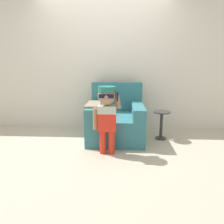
# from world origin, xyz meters

# --- Properties ---
(ground_plane) EXTENTS (10.00, 10.00, 0.00)m
(ground_plane) POSITION_xyz_m (0.00, 0.00, 0.00)
(ground_plane) COLOR #BCB29E
(wall_back) EXTENTS (10.00, 0.05, 2.60)m
(wall_back) POSITION_xyz_m (0.00, 0.67, 1.30)
(wall_back) COLOR silver
(wall_back) RESTS_ON ground_plane
(armchair) EXTENTS (0.95, 1.05, 0.94)m
(armchair) POSITION_xyz_m (0.23, 0.04, 0.32)
(armchair) COLOR teal
(armchair) RESTS_ON ground_plane
(person_child) EXTENTS (0.40, 0.30, 0.98)m
(person_child) POSITION_xyz_m (0.13, -0.68, 0.65)
(person_child) COLOR red
(person_child) RESTS_ON ground_plane
(side_table) EXTENTS (0.29, 0.29, 0.49)m
(side_table) POSITION_xyz_m (1.01, 0.00, 0.29)
(side_table) COLOR #333333
(side_table) RESTS_ON ground_plane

